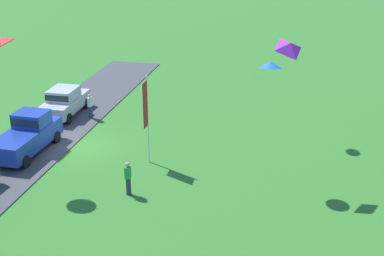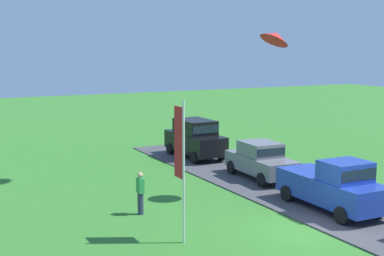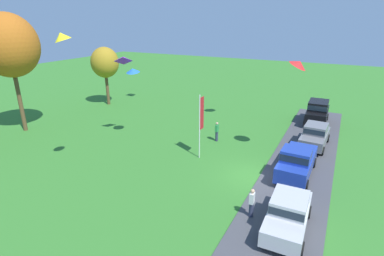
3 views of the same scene
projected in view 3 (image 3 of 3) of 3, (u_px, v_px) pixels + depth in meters
name	position (u px, v px, depth m)	size (l,w,h in m)	color
ground_plane	(253.00, 177.00, 20.00)	(120.00, 120.00, 0.00)	#337528
pavement_strip	(293.00, 185.00, 18.89)	(36.00, 4.40, 0.06)	#424247
car_sedan_mid_row	(288.00, 212.00, 14.60)	(4.43, 2.02, 1.84)	#B7B7BC
car_pickup_near_entrance	(297.00, 161.00, 19.65)	(5.05, 2.16, 2.14)	#1E389E
car_sedan_far_end	(315.00, 135.00, 24.35)	(4.50, 2.16, 1.84)	slate
car_suv_by_flagpole	(317.00, 111.00, 29.63)	(4.62, 2.08, 2.28)	black
person_on_lawn	(217.00, 131.00, 25.52)	(0.36, 0.24, 1.71)	#2D334C
person_watching_sky	(252.00, 203.00, 15.62)	(0.36, 0.24, 1.71)	#2D334C
tree_far_right	(9.00, 46.00, 25.65)	(4.97, 4.97, 10.50)	brown
tree_far_left	(105.00, 63.00, 35.20)	(3.25, 3.25, 6.87)	brown
flag_banner	(201.00, 118.00, 21.88)	(0.71, 0.08, 4.88)	silver
kite_delta_high_right	(299.00, 64.00, 20.39)	(1.27, 1.27, 0.37)	red
kite_delta_mid_center	(133.00, 70.00, 23.92)	(1.08, 1.08, 0.32)	blue
kite_delta_over_trees	(62.00, 36.00, 16.69)	(0.96, 0.96, 0.45)	yellow
kite_diamond_low_drifter	(123.00, 59.00, 23.95)	(1.07, 1.09, 0.37)	purple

